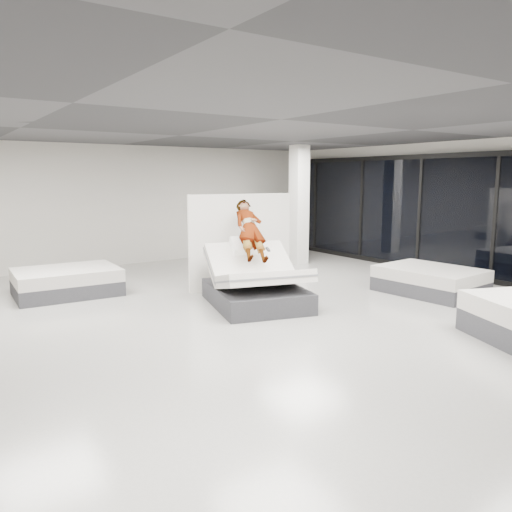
{
  "coord_description": "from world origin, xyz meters",
  "views": [
    {
      "loc": [
        -4.58,
        -6.11,
        2.35
      ],
      "look_at": [
        0.21,
        0.97,
        1.0
      ],
      "focal_mm": 35.0,
      "sensor_mm": 36.0,
      "label": 1
    }
  ],
  "objects_px": {
    "hero_bed": "(256,285)",
    "remote": "(268,249)",
    "flat_bed_left_far": "(67,282)",
    "person": "(250,238)",
    "flat_bed_right_far": "(430,280)",
    "column": "(299,205)",
    "divider_panel": "(240,242)"
  },
  "relations": [
    {
      "from": "person",
      "to": "remote",
      "type": "relative_size",
      "value": 11.06
    },
    {
      "from": "remote",
      "to": "flat_bed_right_far",
      "type": "relative_size",
      "value": 0.07
    },
    {
      "from": "remote",
      "to": "column",
      "type": "distance_m",
      "value": 4.69
    },
    {
      "from": "remote",
      "to": "flat_bed_left_far",
      "type": "distance_m",
      "value": 4.19
    },
    {
      "from": "hero_bed",
      "to": "remote",
      "type": "xyz_separation_m",
      "value": [
        0.2,
        -0.1,
        0.66
      ]
    },
    {
      "from": "person",
      "to": "divider_panel",
      "type": "relative_size",
      "value": 0.7
    },
    {
      "from": "hero_bed",
      "to": "column",
      "type": "bearing_deg",
      "value": 41.68
    },
    {
      "from": "hero_bed",
      "to": "flat_bed_left_far",
      "type": "xyz_separation_m",
      "value": [
        -2.69,
        2.84,
        -0.12
      ]
    },
    {
      "from": "person",
      "to": "flat_bed_left_far",
      "type": "xyz_separation_m",
      "value": [
        -2.77,
        2.54,
        -0.95
      ]
    },
    {
      "from": "hero_bed",
      "to": "column",
      "type": "relative_size",
      "value": 0.75
    },
    {
      "from": "flat_bed_right_far",
      "to": "column",
      "type": "height_order",
      "value": "column"
    },
    {
      "from": "hero_bed",
      "to": "flat_bed_right_far",
      "type": "relative_size",
      "value": 1.19
    },
    {
      "from": "column",
      "to": "hero_bed",
      "type": "bearing_deg",
      "value": -138.32
    },
    {
      "from": "divider_panel",
      "to": "flat_bed_right_far",
      "type": "distance_m",
      "value": 3.98
    },
    {
      "from": "hero_bed",
      "to": "remote",
      "type": "distance_m",
      "value": 0.69
    },
    {
      "from": "divider_panel",
      "to": "person",
      "type": "bearing_deg",
      "value": -98.34
    },
    {
      "from": "hero_bed",
      "to": "flat_bed_right_far",
      "type": "distance_m",
      "value": 3.7
    },
    {
      "from": "person",
      "to": "remote",
      "type": "distance_m",
      "value": 0.45
    },
    {
      "from": "flat_bed_right_far",
      "to": "flat_bed_left_far",
      "type": "xyz_separation_m",
      "value": [
        -6.2,
        4.01,
        0.0
      ]
    },
    {
      "from": "remote",
      "to": "flat_bed_right_far",
      "type": "height_order",
      "value": "remote"
    },
    {
      "from": "divider_panel",
      "to": "flat_bed_left_far",
      "type": "relative_size",
      "value": 1.1
    },
    {
      "from": "hero_bed",
      "to": "divider_panel",
      "type": "xyz_separation_m",
      "value": [
        0.51,
        1.34,
        0.61
      ]
    },
    {
      "from": "person",
      "to": "flat_bed_right_far",
      "type": "distance_m",
      "value": 3.85
    },
    {
      "from": "flat_bed_left_far",
      "to": "person",
      "type": "bearing_deg",
      "value": -42.54
    },
    {
      "from": "hero_bed",
      "to": "remote",
      "type": "bearing_deg",
      "value": -25.25
    },
    {
      "from": "hero_bed",
      "to": "remote",
      "type": "height_order",
      "value": "hero_bed"
    },
    {
      "from": "person",
      "to": "remote",
      "type": "bearing_deg",
      "value": -57.85
    },
    {
      "from": "divider_panel",
      "to": "column",
      "type": "distance_m",
      "value": 3.59
    },
    {
      "from": "hero_bed",
      "to": "flat_bed_right_far",
      "type": "xyz_separation_m",
      "value": [
        3.51,
        -1.17,
        -0.13
      ]
    },
    {
      "from": "person",
      "to": "flat_bed_right_far",
      "type": "xyz_separation_m",
      "value": [
        3.43,
        -1.47,
        -0.95
      ]
    },
    {
      "from": "flat_bed_right_far",
      "to": "person",
      "type": "bearing_deg",
      "value": 156.78
    },
    {
      "from": "hero_bed",
      "to": "column",
      "type": "distance_m",
      "value": 4.9
    }
  ]
}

